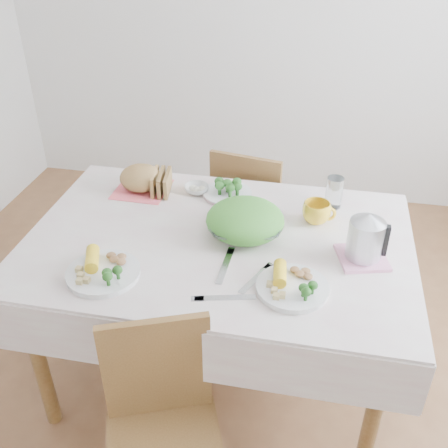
% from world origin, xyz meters
% --- Properties ---
extents(floor, '(3.60, 3.60, 0.00)m').
position_xyz_m(floor, '(0.00, 0.00, 0.00)').
color(floor, brown).
rests_on(floor, ground).
extents(dining_table, '(1.40, 0.90, 0.75)m').
position_xyz_m(dining_table, '(0.00, 0.00, 0.38)').
color(dining_table, brown).
rests_on(dining_table, floor).
extents(tablecloth, '(1.50, 1.00, 0.01)m').
position_xyz_m(tablecloth, '(0.00, 0.00, 0.76)').
color(tablecloth, beige).
rests_on(tablecloth, dining_table).
extents(chair_near, '(0.48, 0.48, 0.82)m').
position_xyz_m(chair_near, '(-0.03, -0.70, 0.47)').
color(chair_near, brown).
rests_on(chair_near, floor).
extents(chair_far, '(0.44, 0.44, 0.84)m').
position_xyz_m(chair_far, '(0.04, 0.75, 0.47)').
color(chair_far, brown).
rests_on(chair_far, floor).
extents(salad_bowl, '(0.34, 0.34, 0.07)m').
position_xyz_m(salad_bowl, '(0.10, 0.05, 0.80)').
color(salad_bowl, white).
rests_on(salad_bowl, tablecloth).
extents(dinner_plate_left, '(0.26, 0.26, 0.02)m').
position_xyz_m(dinner_plate_left, '(-0.35, -0.31, 0.77)').
color(dinner_plate_left, white).
rests_on(dinner_plate_left, tablecloth).
extents(dinner_plate_right, '(0.31, 0.31, 0.02)m').
position_xyz_m(dinner_plate_right, '(0.31, -0.25, 0.77)').
color(dinner_plate_right, white).
rests_on(dinner_plate_right, tablecloth).
extents(broccoli_plate, '(0.23, 0.23, 0.02)m').
position_xyz_m(broccoli_plate, '(-0.03, 0.34, 0.77)').
color(broccoli_plate, beige).
rests_on(broccoli_plate, tablecloth).
extents(napkin, '(0.24, 0.24, 0.00)m').
position_xyz_m(napkin, '(-0.42, 0.31, 0.76)').
color(napkin, '#FF6570').
rests_on(napkin, tablecloth).
extents(bread_loaf, '(0.23, 0.23, 0.11)m').
position_xyz_m(bread_loaf, '(-0.42, 0.31, 0.82)').
color(bread_loaf, olive).
rests_on(bread_loaf, napkin).
extents(fruit_bowl, '(0.12, 0.12, 0.03)m').
position_xyz_m(fruit_bowl, '(-0.17, 0.34, 0.78)').
color(fruit_bowl, white).
rests_on(fruit_bowl, tablecloth).
extents(yellow_mug, '(0.13, 0.13, 0.09)m').
position_xyz_m(yellow_mug, '(0.37, 0.20, 0.81)').
color(yellow_mug, gold).
rests_on(yellow_mug, tablecloth).
extents(glass_tumbler, '(0.07, 0.07, 0.14)m').
position_xyz_m(glass_tumbler, '(0.43, 0.34, 0.83)').
color(glass_tumbler, white).
rests_on(glass_tumbler, tablecloth).
extents(pink_tray, '(0.21, 0.21, 0.01)m').
position_xyz_m(pink_tray, '(0.55, -0.03, 0.77)').
color(pink_tray, pink).
rests_on(pink_tray, tablecloth).
extents(electric_kettle, '(0.17, 0.17, 0.18)m').
position_xyz_m(electric_kettle, '(0.55, -0.03, 0.88)').
color(electric_kettle, '#B2B5BA').
rests_on(electric_kettle, pink_tray).
extents(fork_left, '(0.03, 0.21, 0.00)m').
position_xyz_m(fork_left, '(0.06, -0.17, 0.76)').
color(fork_left, silver).
rests_on(fork_left, tablecloth).
extents(fork_right, '(0.10, 0.19, 0.00)m').
position_xyz_m(fork_right, '(0.18, -0.22, 0.76)').
color(fork_right, silver).
rests_on(fork_right, tablecloth).
extents(knife, '(0.21, 0.07, 0.00)m').
position_xyz_m(knife, '(0.10, -0.34, 0.76)').
color(knife, silver).
rests_on(knife, tablecloth).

